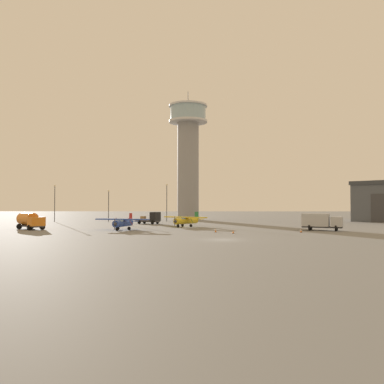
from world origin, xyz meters
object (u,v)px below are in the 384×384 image
at_px(truck_fuel_tanker_orange, 30,220).
at_px(light_post_north, 109,203).
at_px(airplane_blue, 123,222).
at_px(control_tower, 188,151).
at_px(truck_box_silver, 321,221).
at_px(truck_flatbed_black, 151,218).
at_px(light_post_west, 167,199).
at_px(traffic_cone_near_right, 216,230).
at_px(traffic_cone_near_left, 233,232).
at_px(airplane_yellow, 186,220).
at_px(light_post_east, 55,200).
at_px(traffic_cone_mid_apron, 301,231).

bearing_deg(truck_fuel_tanker_orange, light_post_north, 120.19).
distance_m(airplane_blue, truck_fuel_tanker_orange, 17.58).
height_order(control_tower, truck_box_silver, control_tower).
height_order(control_tower, truck_flatbed_black, control_tower).
relative_size(light_post_west, traffic_cone_near_right, 16.56).
bearing_deg(light_post_west, control_tower, 65.80).
bearing_deg(traffic_cone_near_left, truck_box_silver, 24.45).
bearing_deg(airplane_yellow, truck_flatbed_black, -105.70).
relative_size(truck_fuel_tanker_orange, light_post_east, 0.70).
distance_m(control_tower, airplane_blue, 51.13).
relative_size(airplane_blue, truck_box_silver, 1.41).
height_order(traffic_cone_near_left, traffic_cone_near_right, traffic_cone_near_right).
height_order(truck_flatbed_black, traffic_cone_near_left, truck_flatbed_black).
relative_size(truck_box_silver, traffic_cone_mid_apron, 12.11).
bearing_deg(light_post_north, light_post_west, 6.00).
distance_m(truck_flatbed_black, light_post_west, 14.31).
xyz_separation_m(airplane_yellow, truck_fuel_tanker_orange, (-28.53, -8.43, 0.24)).
relative_size(truck_fuel_tanker_orange, traffic_cone_mid_apron, 11.50).
bearing_deg(airplane_blue, airplane_yellow, 145.51).
xyz_separation_m(truck_flatbed_black, light_post_east, (-26.86, 11.16, 4.35)).
bearing_deg(traffic_cone_near_right, light_post_west, 106.05).
distance_m(airplane_blue, truck_flatbed_black, 21.51).
height_order(truck_box_silver, light_post_west, light_post_west).
bearing_deg(control_tower, truck_box_silver, -62.08).
distance_m(airplane_yellow, light_post_west, 26.13).
relative_size(airplane_blue, truck_fuel_tanker_orange, 1.49).
xyz_separation_m(airplane_yellow, truck_flatbed_black, (-8.55, 11.65, -0.08)).
bearing_deg(traffic_cone_near_right, airplane_yellow, 109.66).
height_order(control_tower, traffic_cone_near_right, control_tower).
height_order(airplane_blue, airplane_yellow, airplane_yellow).
bearing_deg(traffic_cone_near_left, light_post_north, 125.57).
bearing_deg(traffic_cone_near_left, airplane_blue, 157.20).
relative_size(airplane_yellow, light_post_east, 0.93).
relative_size(control_tower, light_post_east, 3.93).
relative_size(light_post_west, traffic_cone_mid_apron, 17.07).
bearing_deg(traffic_cone_mid_apron, truck_box_silver, 46.44).
bearing_deg(light_post_north, light_post_east, -177.54).
xyz_separation_m(truck_box_silver, light_post_west, (-30.27, 35.47, 4.23)).
xyz_separation_m(control_tower, light_post_east, (-34.53, -13.92, -14.50)).
bearing_deg(control_tower, light_post_north, -146.94).
bearing_deg(airplane_blue, light_post_east, -129.03).
xyz_separation_m(control_tower, truck_box_silver, (25.00, -47.19, -18.56)).
xyz_separation_m(truck_flatbed_black, truck_box_silver, (32.68, -22.11, 0.29)).
distance_m(truck_box_silver, truck_fuel_tanker_orange, 52.71).
distance_m(light_post_north, traffic_cone_near_left, 50.82).
bearing_deg(truck_flatbed_black, truck_fuel_tanker_orange, -110.73).
bearing_deg(control_tower, light_post_west, -114.20).
bearing_deg(light_post_west, truck_fuel_tanker_orange, -123.81).
height_order(airplane_yellow, truck_box_silver, airplane_yellow).
bearing_deg(traffic_cone_mid_apron, truck_fuel_tanker_orange, 171.68).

